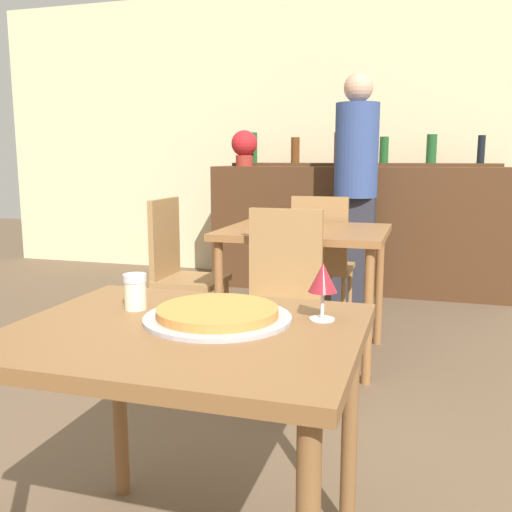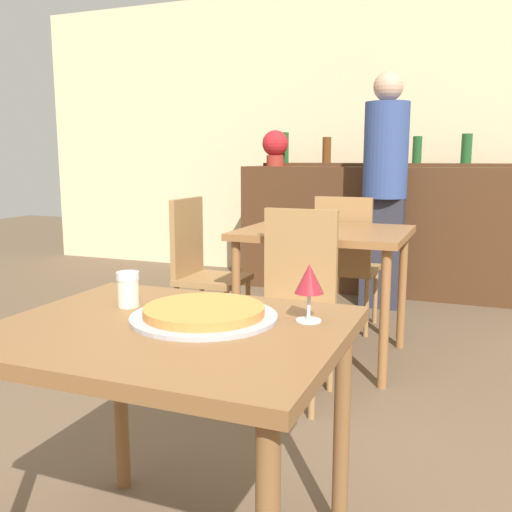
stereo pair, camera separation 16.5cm
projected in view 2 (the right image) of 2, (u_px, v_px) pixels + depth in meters
name	position (u px, v px, depth m)	size (l,w,h in m)	color
wall_back	(400.00, 135.00, 5.37)	(8.00, 0.05, 2.80)	beige
dining_table_near	(171.00, 359.00, 1.53)	(0.92, 0.77, 0.75)	brown
dining_table_far	(324.00, 245.00, 3.33)	(0.95, 0.81, 0.77)	brown
bar_counter	(388.00, 230.00, 5.05)	(2.60, 0.56, 1.11)	#4C2D19
bar_back_shelf	(392.00, 159.00, 5.08)	(2.39, 0.24, 0.31)	#4C2D19
chair_far_side_front	(294.00, 293.00, 2.83)	(0.40, 0.40, 0.93)	olive
chair_far_side_back	(345.00, 257.00, 3.88)	(0.40, 0.40, 0.93)	olive
chair_far_side_left	(201.00, 263.00, 3.65)	(0.40, 0.40, 0.93)	olive
pizza_tray	(204.00, 313.00, 1.57)	(0.41, 0.41, 0.04)	#A3A3A8
cheese_shaker	(128.00, 289.00, 1.70)	(0.07, 0.07, 0.11)	beige
person_standing	(385.00, 182.00, 4.43)	(0.34, 0.34, 1.83)	#2D2D38
wine_glass	(309.00, 280.00, 1.53)	(0.08, 0.08, 0.16)	silver
potted_plant	(275.00, 146.00, 5.26)	(0.24, 0.24, 0.33)	maroon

